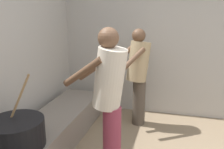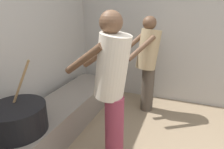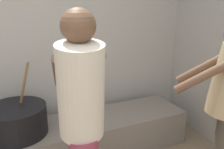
{
  "view_description": "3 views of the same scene",
  "coord_description": "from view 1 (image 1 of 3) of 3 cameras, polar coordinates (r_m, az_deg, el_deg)",
  "views": [
    {
      "loc": [
        -1.72,
        0.2,
        1.76
      ],
      "look_at": [
        1.11,
        0.95,
        0.99
      ],
      "focal_mm": 38.56,
      "sensor_mm": 36.0,
      "label": 1
    },
    {
      "loc": [
        -1.07,
        0.2,
        1.63
      ],
      "look_at": [
        1.05,
        1.02,
        0.83
      ],
      "focal_mm": 30.93,
      "sensor_mm": 36.0,
      "label": 2
    },
    {
      "loc": [
        0.17,
        -0.5,
        1.62
      ],
      "look_at": [
        1.01,
        1.32,
        1.02
      ],
      "focal_mm": 37.33,
      "sensor_mm": 36.0,
      "label": 3
    }
  ],
  "objects": [
    {
      "name": "hearth_ledge",
      "position": [
        3.28,
        -14.88,
        -14.01
      ],
      "size": [
        2.54,
        0.6,
        0.41
      ],
      "primitive_type": "cube",
      "color": "slate",
      "rests_on": "ground_plane"
    },
    {
      "name": "cook_in_cream_shirt",
      "position": [
        2.52,
        -0.69,
        -4.58
      ],
      "size": [
        0.45,
        0.72,
        1.61
      ],
      "color": "#8C3347",
      "rests_on": "ground_plane"
    },
    {
      "name": "cooking_pot_main",
      "position": [
        2.71,
        -21.73,
        -12.74
      ],
      "size": [
        0.57,
        0.57,
        0.74
      ],
      "color": "black",
      "rests_on": "hearth_ledge"
    },
    {
      "name": "cook_in_tan_shirt",
      "position": [
        3.67,
        6.2,
        0.6
      ],
      "size": [
        0.69,
        0.67,
        1.51
      ],
      "color": "#4C4238",
      "rests_on": "ground_plane"
    },
    {
      "name": "block_enclosure_right",
      "position": [
        4.21,
        17.59,
        6.39
      ],
      "size": [
        0.2,
        4.64,
        2.38
      ],
      "primitive_type": "cube",
      "color": "#ADA8A0",
      "rests_on": "ground_plane"
    }
  ]
}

